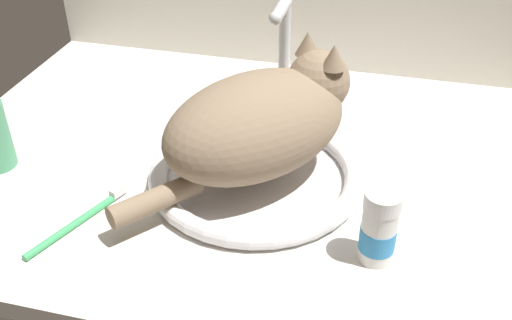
{
  "coord_description": "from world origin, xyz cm",
  "views": [
    {
      "loc": [
        16.36,
        -77.2,
        58.2
      ],
      "look_at": [
        -1.64,
        -5.31,
        7.0
      ],
      "focal_mm": 41.94,
      "sensor_mm": 36.0,
      "label": 1
    }
  ],
  "objects": [
    {
      "name": "countertop",
      "position": [
        0.0,
        0.0,
        1.5
      ],
      "size": [
        111.44,
        73.0,
        3.0
      ],
      "primitive_type": "cube",
      "color": "silver",
      "rests_on": "ground"
    },
    {
      "name": "backsplash_wall",
      "position": [
        0.0,
        37.7,
        16.32
      ],
      "size": [
        111.44,
        2.4,
        32.64
      ],
      "primitive_type": "cube",
      "color": "silver",
      "rests_on": "ground"
    },
    {
      "name": "sink_basin",
      "position": [
        -1.64,
        -5.31,
        4.29
      ],
      "size": [
        32.8,
        32.8,
        2.89
      ],
      "color": "white",
      "rests_on": "countertop"
    },
    {
      "name": "faucet",
      "position": [
        -1.64,
        13.66,
        11.63
      ],
      "size": [
        18.66,
        10.56,
        22.85
      ],
      "color": "silver",
      "rests_on": "countertop"
    },
    {
      "name": "cat",
      "position": [
        -0.54,
        -3.97,
        13.45
      ],
      "size": [
        33.07,
        36.78,
        17.71
      ],
      "color": "#8C755B",
      "rests_on": "sink_basin"
    },
    {
      "name": "pill_bottle",
      "position": [
        17.56,
        -17.84,
        7.97
      ],
      "size": [
        4.78,
        4.78,
        10.71
      ],
      "color": "white",
      "rests_on": "countertop"
    },
    {
      "name": "toothbrush",
      "position": [
        -23.21,
        -20.78,
        3.62
      ],
      "size": [
        7.62,
        17.2,
        1.7
      ],
      "color": "#3FB266",
      "rests_on": "countertop"
    }
  ]
}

